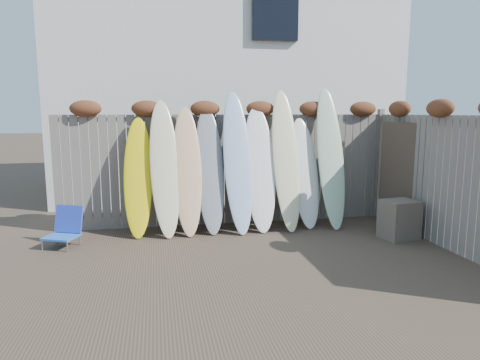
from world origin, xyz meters
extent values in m
plane|color=#493A2D|center=(0.00, 0.00, 0.00)|extent=(80.00, 80.00, 0.00)
cube|color=slate|center=(0.00, 2.40, 1.00)|extent=(6.00, 0.10, 2.00)
cube|color=slate|center=(3.00, 2.40, 1.05)|extent=(0.10, 0.10, 2.10)
ellipsoid|color=brown|center=(-2.40, 2.36, 2.10)|extent=(0.52, 0.28, 0.28)
ellipsoid|color=brown|center=(-1.40, 2.36, 2.10)|extent=(0.52, 0.28, 0.28)
ellipsoid|color=brown|center=(-0.40, 2.36, 2.10)|extent=(0.52, 0.28, 0.28)
ellipsoid|color=brown|center=(0.60, 2.36, 2.10)|extent=(0.52, 0.28, 0.28)
ellipsoid|color=brown|center=(1.60, 2.36, 2.10)|extent=(0.52, 0.28, 0.28)
ellipsoid|color=brown|center=(2.60, 2.36, 2.10)|extent=(0.52, 0.28, 0.28)
cube|color=slate|center=(3.00, 0.20, 1.00)|extent=(0.10, 4.40, 2.00)
ellipsoid|color=brown|center=(2.96, 0.60, 2.10)|extent=(0.28, 0.56, 0.28)
ellipsoid|color=brown|center=(2.96, 1.70, 2.10)|extent=(0.28, 0.56, 0.28)
cube|color=silver|center=(0.50, 6.50, 3.00)|extent=(8.00, 5.00, 6.00)
cube|color=black|center=(1.30, 3.95, 4.20)|extent=(1.00, 0.12, 1.30)
cube|color=blue|center=(-2.72, 1.45, 0.17)|extent=(0.57, 0.54, 0.03)
cube|color=blue|center=(-2.64, 1.65, 0.40)|extent=(0.47, 0.30, 0.42)
cylinder|color=#B8B9C0|center=(-2.98, 1.37, 0.09)|extent=(0.03, 0.03, 0.17)
cylinder|color=silver|center=(-2.85, 1.69, 0.09)|extent=(0.03, 0.03, 0.17)
cylinder|color=#AEAFB6|center=(-2.59, 1.21, 0.09)|extent=(0.03, 0.03, 0.17)
cylinder|color=#B5B5BD|center=(-2.46, 1.52, 0.09)|extent=(0.03, 0.03, 0.17)
cube|color=brown|center=(2.59, 0.91, 0.32)|extent=(0.61, 0.54, 0.63)
cube|color=brown|center=(2.98, 1.29, 0.93)|extent=(0.47, 1.19, 1.87)
ellipsoid|color=yellow|center=(-1.57, 1.97, 0.98)|extent=(0.52, 0.73, 1.96)
ellipsoid|color=beige|center=(-1.13, 1.92, 1.13)|extent=(0.55, 0.83, 2.26)
ellipsoid|color=beige|center=(-0.76, 1.93, 1.07)|extent=(0.48, 0.76, 2.14)
ellipsoid|color=gray|center=(-0.37, 1.97, 1.07)|extent=(0.51, 0.77, 2.13)
ellipsoid|color=#A5C3E8|center=(0.10, 1.91, 1.20)|extent=(0.52, 0.86, 2.41)
ellipsoid|color=white|center=(0.49, 1.93, 1.07)|extent=(0.56, 0.77, 2.15)
ellipsoid|color=#F2E6B4|center=(0.97, 1.92, 1.22)|extent=(0.48, 0.86, 2.44)
ellipsoid|color=white|center=(1.34, 1.99, 0.97)|extent=(0.56, 0.73, 1.95)
ellipsoid|color=#ADC8A8|center=(1.79, 1.92, 1.24)|extent=(0.50, 0.88, 2.49)
camera|label=1|loc=(-1.26, -5.23, 2.04)|focal=32.00mm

